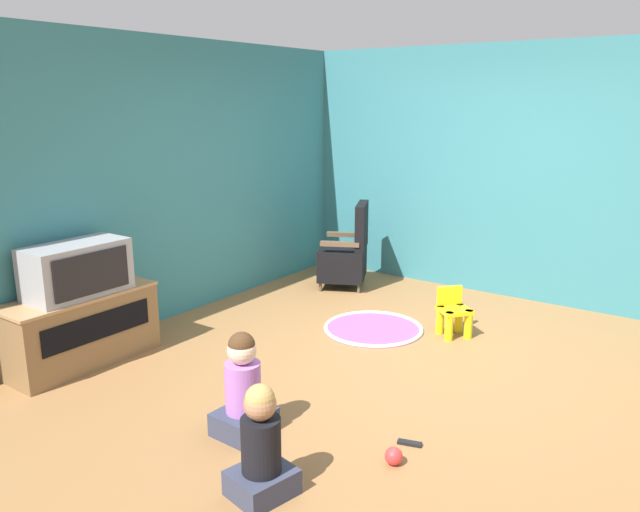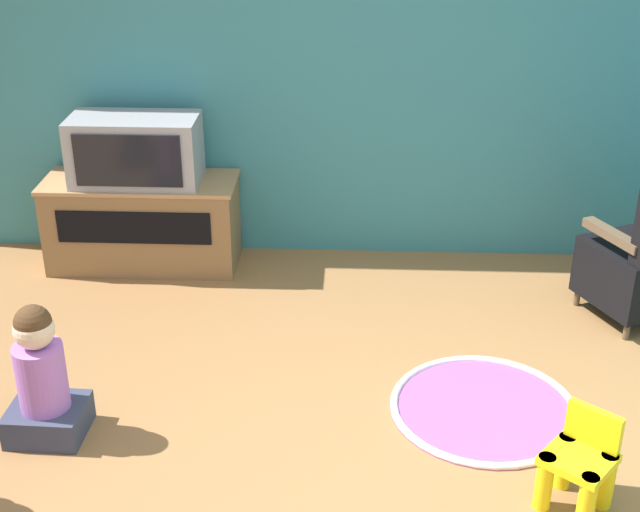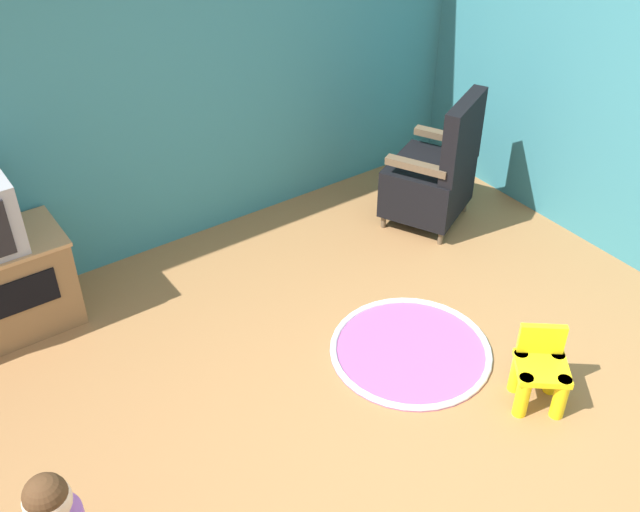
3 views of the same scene
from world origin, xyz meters
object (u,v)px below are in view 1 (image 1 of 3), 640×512
object	(u,v)px
television	(77,269)
black_armchair	(346,255)
yellow_kid_chair	(453,315)
child_watching_center	(243,390)
toy_ball	(394,456)
remote_control	(410,443)
tv_cabinet	(81,327)
child_watching_left	(261,448)

from	to	relation	value
television	black_armchair	bearing A→B (deg)	-10.17
yellow_kid_chair	child_watching_center	size ratio (longest dim) A/B	0.63
toy_ball	remote_control	bearing A→B (deg)	5.25
television	child_watching_center	size ratio (longest dim) A/B	1.15
tv_cabinet	yellow_kid_chair	size ratio (longest dim) A/B	2.80
black_armchair	yellow_kid_chair	bearing A→B (deg)	39.88
tv_cabinet	television	size ratio (longest dim) A/B	1.55
television	toy_ball	xyz separation A→B (m)	(0.18, -2.73, -0.73)
television	yellow_kid_chair	xyz separation A→B (m)	(2.30, -2.16, -0.59)
toy_ball	child_watching_left	bearing A→B (deg)	146.60
tv_cabinet	child_watching_left	distance (m)	2.37
remote_control	toy_ball	bearing A→B (deg)	78.55
child_watching_left	child_watching_center	world-z (taller)	child_watching_center
toy_ball	black_armchair	bearing A→B (deg)	37.73
yellow_kid_chair	child_watching_center	xyz separation A→B (m)	(-2.36, 0.38, 0.10)
yellow_kid_chair	child_watching_center	world-z (taller)	child_watching_center
television	child_watching_left	xyz separation A→B (m)	(-0.48, -2.29, -0.51)
tv_cabinet	television	xyz separation A→B (m)	(-0.00, -0.02, 0.48)
child_watching_center	television	bearing A→B (deg)	89.99
television	toy_ball	size ratio (longest dim) A/B	7.37
yellow_kid_chair	remote_control	distance (m)	1.96
child_watching_left	child_watching_center	bearing A→B (deg)	62.48
child_watching_center	remote_control	size ratio (longest dim) A/B	4.37
television	remote_control	xyz separation A→B (m)	(0.43, -2.71, -0.78)
child_watching_center	toy_ball	xyz separation A→B (m)	(0.24, -0.95, -0.24)
child_watching_center	toy_ball	distance (m)	1.01
black_armchair	tv_cabinet	bearing A→B (deg)	-36.97
yellow_kid_chair	child_watching_left	bearing A→B (deg)	-138.59
tv_cabinet	yellow_kid_chair	bearing A→B (deg)	-43.46
tv_cabinet	television	world-z (taller)	television
toy_ball	yellow_kid_chair	bearing A→B (deg)	15.13
television	remote_control	world-z (taller)	television
child_watching_left	toy_ball	size ratio (longest dim) A/B	6.05
child_watching_left	television	bearing A→B (deg)	89.97
tv_cabinet	toy_ball	bearing A→B (deg)	-86.23
television	yellow_kid_chair	size ratio (longest dim) A/B	1.81
child_watching_left	child_watching_center	distance (m)	0.67
television	child_watching_left	size ratio (longest dim) A/B	1.22
yellow_kid_chair	child_watching_center	distance (m)	2.40
child_watching_center	child_watching_left	bearing A→B (deg)	-127.44
television	child_watching_center	bearing A→B (deg)	-91.94
black_armchair	yellow_kid_chair	xyz separation A→B (m)	(-0.71, -1.62, -0.18)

